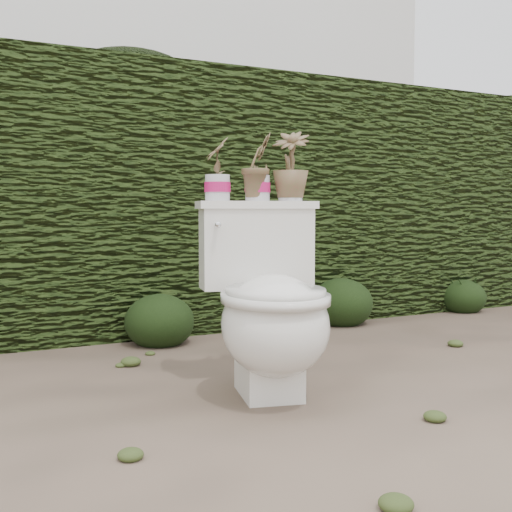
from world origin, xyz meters
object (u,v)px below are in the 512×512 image
toilet (270,308)px  potted_plant_right (290,168)px  potted_plant_center (257,168)px  potted_plant_left (217,171)px

toilet → potted_plant_right: potted_plant_right is taller
toilet → potted_plant_center: (0.06, 0.23, 0.56)m
potted_plant_left → potted_plant_center: potted_plant_center is taller
potted_plant_center → potted_plant_right: potted_plant_right is taller
potted_plant_left → potted_plant_right: bearing=90.4°
toilet → potted_plant_center: bearing=88.6°
potted_plant_left → potted_plant_right: 0.32m
toilet → potted_plant_right: (0.20, 0.20, 0.56)m
potted_plant_center → potted_plant_left: bearing=133.6°
toilet → potted_plant_left: size_ratio=3.08×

